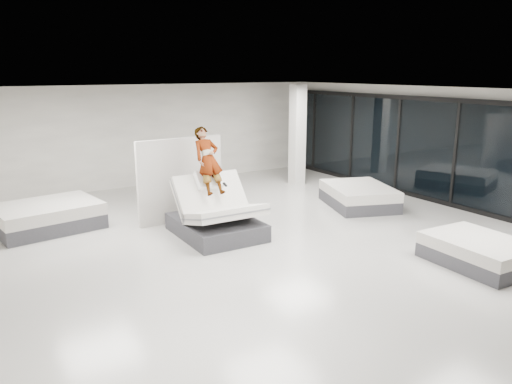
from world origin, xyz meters
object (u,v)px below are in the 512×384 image
(divider_panel, at_px, (181,180))
(flat_bed_right_far, at_px, (359,196))
(flat_bed_left_far, at_px, (48,216))
(hero_bed, at_px, (217,217))
(person, at_px, (209,175))
(column, at_px, (297,135))
(remote, at_px, (225,185))
(flat_bed_right_near, at_px, (479,252))

(divider_panel, xyz_separation_m, flat_bed_right_far, (4.62, -1.37, -0.74))
(flat_bed_left_far, bearing_deg, divider_panel, -18.86)
(hero_bed, bearing_deg, flat_bed_right_far, 2.00)
(hero_bed, bearing_deg, person, 88.72)
(divider_panel, height_order, column, column)
(hero_bed, relative_size, remote, 15.57)
(person, distance_m, divider_panel, 1.24)
(person, height_order, remote, person)
(person, distance_m, flat_bed_left_far, 3.96)
(person, relative_size, flat_bed_right_far, 0.65)
(hero_bed, height_order, column, column)
(flat_bed_right_near, relative_size, column, 0.61)
(remote, xyz_separation_m, flat_bed_left_far, (-3.34, 2.55, -0.85))
(remote, height_order, divider_panel, divider_panel)
(person, xyz_separation_m, flat_bed_right_near, (3.44, -4.54, -1.09))
(flat_bed_left_far, distance_m, column, 7.94)
(flat_bed_right_near, bearing_deg, remote, 127.66)
(person, relative_size, flat_bed_right_near, 0.84)
(flat_bed_left_far, bearing_deg, hero_bed, -39.12)
(hero_bed, bearing_deg, remote, -2.90)
(column, bearing_deg, divider_panel, -160.13)
(remote, xyz_separation_m, flat_bed_right_far, (4.24, 0.17, -0.87))
(hero_bed, relative_size, flat_bed_left_far, 0.89)
(flat_bed_right_far, bearing_deg, flat_bed_left_far, 162.54)
(person, relative_size, flat_bed_left_far, 0.66)
(hero_bed, height_order, flat_bed_left_far, hero_bed)
(remote, height_order, flat_bed_right_far, remote)
(person, distance_m, column, 5.52)
(hero_bed, xyz_separation_m, divider_panel, (-0.17, 1.53, 0.59))
(hero_bed, distance_m, divider_panel, 1.65)
(remote, height_order, flat_bed_right_near, remote)
(divider_panel, height_order, flat_bed_right_far, divider_panel)
(hero_bed, distance_m, flat_bed_right_near, 5.43)
(divider_panel, distance_m, flat_bed_right_near, 6.82)
(person, bearing_deg, remote, -57.85)
(remote, relative_size, column, 0.04)
(remote, xyz_separation_m, column, (4.45, 3.29, 0.44))
(person, relative_size, remote, 11.59)
(flat_bed_left_far, xyz_separation_m, column, (7.80, 0.74, 1.29))
(divider_panel, relative_size, column, 0.71)
(remote, relative_size, flat_bed_left_far, 0.06)
(divider_panel, distance_m, flat_bed_right_far, 4.88)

